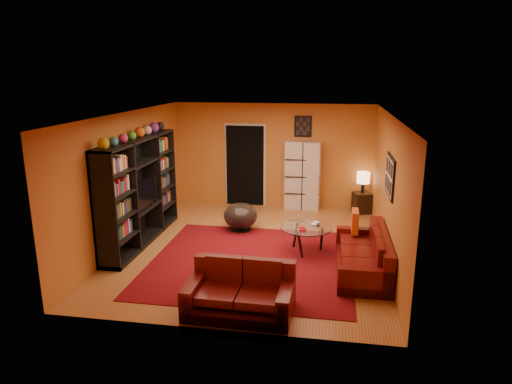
% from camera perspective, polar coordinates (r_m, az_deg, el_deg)
% --- Properties ---
extents(floor, '(6.00, 6.00, 0.00)m').
position_cam_1_polar(floor, '(9.05, -0.47, -6.92)').
color(floor, '#98602F').
rests_on(floor, ground).
extents(ceiling, '(6.00, 6.00, 0.00)m').
position_cam_1_polar(ceiling, '(8.44, -0.50, 9.71)').
color(ceiling, white).
rests_on(ceiling, wall_back).
extents(wall_back, '(6.00, 0.00, 6.00)m').
position_cam_1_polar(wall_back, '(11.55, 2.08, 4.59)').
color(wall_back, '#BB6E29').
rests_on(wall_back, floor).
extents(wall_front, '(6.00, 0.00, 6.00)m').
position_cam_1_polar(wall_front, '(5.85, -5.56, -5.82)').
color(wall_front, '#BB6E29').
rests_on(wall_front, floor).
extents(wall_left, '(0.00, 6.00, 6.00)m').
position_cam_1_polar(wall_left, '(9.40, -15.68, 1.65)').
color(wall_left, '#BB6E29').
rests_on(wall_left, floor).
extents(wall_right, '(0.00, 6.00, 6.00)m').
position_cam_1_polar(wall_right, '(8.59, 16.17, 0.41)').
color(wall_right, '#BB6E29').
rests_on(wall_right, floor).
extents(rug, '(3.60, 3.60, 0.01)m').
position_cam_1_polar(rug, '(8.39, -0.61, -8.67)').
color(rug, '#550910').
rests_on(rug, floor).
extents(doorway, '(0.95, 0.10, 2.04)m').
position_cam_1_polar(doorway, '(11.68, -1.37, 3.30)').
color(doorway, black).
rests_on(doorway, floor).
extents(wall_art_right, '(0.03, 1.00, 0.70)m').
position_cam_1_polar(wall_art_right, '(8.23, 16.41, 1.92)').
color(wall_art_right, black).
rests_on(wall_art_right, wall_right).
extents(wall_art_back, '(0.42, 0.03, 0.52)m').
position_cam_1_polar(wall_art_back, '(11.35, 5.89, 8.17)').
color(wall_art_back, black).
rests_on(wall_art_back, wall_back).
extents(entertainment_unit, '(0.45, 3.00, 2.10)m').
position_cam_1_polar(entertainment_unit, '(9.36, -14.33, 0.12)').
color(entertainment_unit, black).
rests_on(entertainment_unit, floor).
extents(tv, '(1.01, 0.13, 0.58)m').
position_cam_1_polar(tv, '(9.28, -14.23, -0.24)').
color(tv, black).
rests_on(tv, entertainment_unit).
extents(sofa, '(0.85, 2.06, 0.85)m').
position_cam_1_polar(sofa, '(8.14, 13.67, -7.75)').
color(sofa, '#4B0A0B').
rests_on(sofa, rug).
extents(loveseat, '(1.53, 0.94, 0.85)m').
position_cam_1_polar(loveseat, '(6.72, -1.90, -12.34)').
color(loveseat, '#4B0A0B').
rests_on(loveseat, rug).
extents(throw_pillow, '(0.12, 0.42, 0.42)m').
position_cam_1_polar(throw_pillow, '(8.78, 12.25, -3.59)').
color(throw_pillow, '#D04E17').
rests_on(throw_pillow, sofa).
extents(coffee_table, '(0.99, 0.99, 0.49)m').
position_cam_1_polar(coffee_table, '(8.72, 6.28, -4.68)').
color(coffee_table, silver).
rests_on(coffee_table, floor).
extents(storage_cabinet, '(0.89, 0.46, 1.70)m').
position_cam_1_polar(storage_cabinet, '(11.38, 5.86, 2.06)').
color(storage_cabinet, beige).
rests_on(storage_cabinet, floor).
extents(bowl_chair, '(0.74, 0.74, 0.60)m').
position_cam_1_polar(bowl_chair, '(9.90, -1.95, -3.00)').
color(bowl_chair, black).
rests_on(bowl_chair, floor).
extents(side_table, '(0.50, 0.50, 0.50)m').
position_cam_1_polar(side_table, '(11.43, 13.09, -1.31)').
color(side_table, black).
rests_on(side_table, floor).
extents(table_lamp, '(0.31, 0.31, 0.51)m').
position_cam_1_polar(table_lamp, '(11.28, 13.27, 1.69)').
color(table_lamp, black).
rests_on(table_lamp, side_table).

